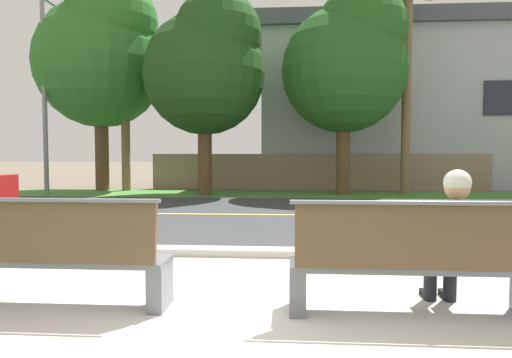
% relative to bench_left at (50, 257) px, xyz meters
% --- Properties ---
extents(ground_plane, '(140.00, 140.00, 0.00)m').
position_rel_bench_left_xyz_m(ground_plane, '(1.58, 7.83, -0.47)').
color(ground_plane, '#665B4C').
extents(sidewalk_pavement, '(44.00, 3.60, 0.01)m').
position_rel_bench_left_xyz_m(sidewalk_pavement, '(1.58, 0.23, -0.46)').
color(sidewalk_pavement, beige).
rests_on(sidewalk_pavement, ground_plane).
extents(curb_edge, '(44.00, 0.30, 0.11)m').
position_rel_bench_left_xyz_m(curb_edge, '(1.58, 2.18, -0.41)').
color(curb_edge, '#ADA89E').
rests_on(curb_edge, ground_plane).
extents(street_asphalt, '(52.00, 8.00, 0.01)m').
position_rel_bench_left_xyz_m(street_asphalt, '(1.58, 6.33, -0.46)').
color(street_asphalt, '#383A3D').
rests_on(street_asphalt, ground_plane).
extents(road_centre_line, '(48.00, 0.14, 0.01)m').
position_rel_bench_left_xyz_m(road_centre_line, '(1.58, 6.33, -0.46)').
color(road_centre_line, '#E0CC4C').
rests_on(road_centre_line, ground_plane).
extents(far_verge_grass, '(48.00, 2.80, 0.02)m').
position_rel_bench_left_xyz_m(far_verge_grass, '(1.58, 11.66, -0.46)').
color(far_verge_grass, '#478438').
rests_on(far_verge_grass, ground_plane).
extents(bench_left, '(2.08, 0.48, 1.01)m').
position_rel_bench_left_xyz_m(bench_left, '(0.00, 0.00, 0.00)').
color(bench_left, slate).
rests_on(bench_left, ground_plane).
extents(bench_right, '(2.08, 0.48, 1.01)m').
position_rel_bench_left_xyz_m(bench_right, '(3.16, 0.00, 0.00)').
color(bench_right, slate).
rests_on(bench_right, ground_plane).
extents(seated_person_olive, '(0.52, 0.68, 1.25)m').
position_rel_bench_left_xyz_m(seated_person_olive, '(3.52, 0.17, 0.21)').
color(seated_person_olive, black).
rests_on(seated_person_olive, ground_plane).
extents(streetlamp, '(0.24, 2.10, 6.94)m').
position_rel_bench_left_xyz_m(streetlamp, '(-6.31, 11.46, 3.51)').
color(streetlamp, gray).
rests_on(streetlamp, ground_plane).
extents(shade_tree_far_left, '(4.80, 4.80, 7.92)m').
position_rel_bench_left_xyz_m(shade_tree_far_left, '(-4.81, 12.72, 4.68)').
color(shade_tree_far_left, brown).
rests_on(shade_tree_far_left, ground_plane).
extents(shade_tree_left, '(4.07, 4.07, 6.72)m').
position_rel_bench_left_xyz_m(shade_tree_left, '(-0.57, 11.14, 3.90)').
color(shade_tree_left, brown).
rests_on(shade_tree_left, ground_plane).
extents(shade_tree_centre, '(4.23, 4.23, 6.98)m').
position_rel_bench_left_xyz_m(shade_tree_centre, '(4.12, 11.65, 4.07)').
color(shade_tree_centre, brown).
rests_on(shade_tree_centre, ground_plane).
extents(palm_tree_short, '(2.09, 1.98, 7.66)m').
position_rel_bench_left_xyz_m(palm_tree_short, '(6.19, 12.21, 5.69)').
color(palm_tree_short, brown).
rests_on(palm_tree_short, ground_plane).
extents(garden_wall, '(13.00, 0.36, 1.40)m').
position_rel_bench_left_xyz_m(garden_wall, '(3.26, 13.79, 0.23)').
color(garden_wall, gray).
rests_on(garden_wall, ground_plane).
extents(house_across_street, '(13.31, 6.91, 6.95)m').
position_rel_bench_left_xyz_m(house_across_street, '(7.22, 16.99, 3.05)').
color(house_across_street, '#A3ADB2').
rests_on(house_across_street, ground_plane).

